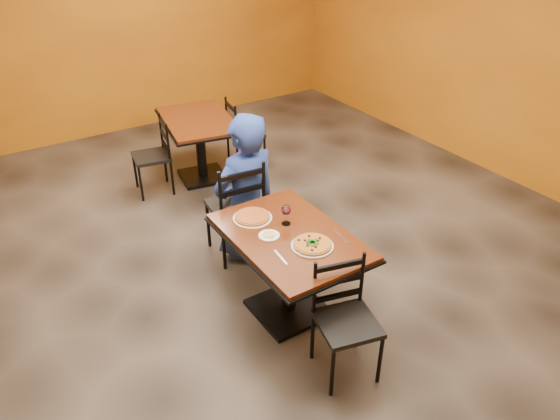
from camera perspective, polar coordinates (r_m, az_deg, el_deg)
floor at (r=4.76m, az=-2.42°, el=-7.35°), size 7.00×8.00×0.01m
wall_back at (r=7.61m, az=-19.14°, el=18.51°), size 7.00×0.01×3.00m
wall_right at (r=6.42m, az=26.24°, el=14.95°), size 0.01×8.00×3.00m
table_main at (r=4.09m, az=1.01°, el=-4.92°), size 0.83×1.23×0.75m
table_second at (r=6.22m, az=-8.65°, el=8.01°), size 0.96×1.26×0.75m
chair_main_near at (r=3.71m, az=7.28°, el=-12.10°), size 0.48×0.48×0.87m
chair_main_far at (r=4.84m, az=-4.88°, el=0.35°), size 0.49×0.49×0.99m
chair_second_left at (r=6.07m, az=-13.71°, el=5.56°), size 0.44×0.44×0.85m
chair_second_right at (r=6.51m, az=-3.72°, el=8.22°), size 0.45×0.45×0.86m
diner at (r=4.73m, az=-3.76°, el=2.45°), size 0.72×0.52×1.39m
plate_main at (r=3.85m, az=3.50°, el=-3.87°), size 0.31×0.31×0.01m
pizza_main at (r=3.84m, az=3.50°, el=-3.67°), size 0.28×0.28×0.02m
plate_far at (r=4.17m, az=-2.98°, el=-0.87°), size 0.31×0.31×0.01m
pizza_far at (r=4.16m, az=-2.98°, el=-0.69°), size 0.28×0.28×0.02m
side_plate at (r=3.96m, az=-1.19°, el=-2.77°), size 0.16×0.16×0.01m
dip at (r=3.95m, az=-1.19°, el=-2.66°), size 0.09×0.09×0.01m
wine_glass at (r=4.05m, az=0.66°, el=-0.41°), size 0.08×0.08×0.18m
fork at (r=3.74m, az=0.08°, el=-5.11°), size 0.03×0.19×0.00m
knife at (r=3.98m, az=6.53°, el=-2.77°), size 0.04×0.21×0.00m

